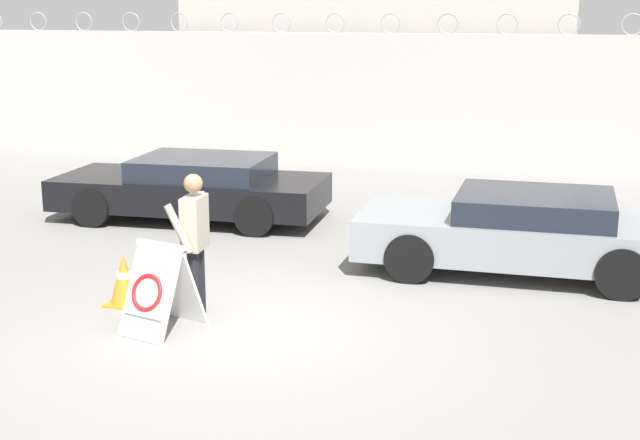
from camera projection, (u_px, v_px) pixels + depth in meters
ground_plane at (251, 330)px, 10.38m from camera, size 90.00×90.00×0.00m
perimeter_wall at (417, 101)px, 20.45m from camera, size 36.00×0.30×3.53m
building_block at (388, 26)px, 23.58m from camera, size 9.67×5.23×6.33m
barricade_sign at (159, 288)px, 10.24m from camera, size 0.85×1.00×1.05m
security_guard at (195, 238)px, 10.66m from camera, size 0.38×0.64×1.75m
traffic_cone_near at (124, 279)px, 11.21m from camera, size 0.43×0.43×0.67m
parked_car_front_coupe at (193, 187)px, 15.65m from camera, size 4.77×2.21×1.12m
parked_car_rear_sedan at (520, 231)px, 12.52m from camera, size 4.44×2.04×1.15m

